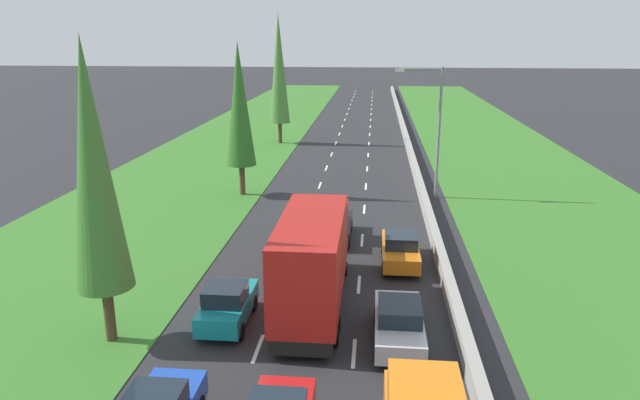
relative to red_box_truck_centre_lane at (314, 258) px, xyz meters
The scene contains 14 objects.
ground_plane 41.51m from the red_box_truck_centre_lane, 89.90° to the left, with size 300.00×300.00×0.00m, color #28282B.
grass_verge_left 43.37m from the red_box_truck_centre_lane, 106.88° to the left, with size 14.00×140.00×0.04m, color #387528.
grass_verge_right 43.94m from the red_box_truck_centre_lane, 70.82° to the left, with size 14.00×140.00×0.04m, color #387528.
median_barrier 41.89m from the red_box_truck_centre_lane, 82.07° to the left, with size 0.44×120.00×0.85m, color #9E9B93.
lane_markings 41.51m from the red_box_truck_centre_lane, 89.90° to the left, with size 3.64×116.00×0.01m.
red_box_truck_centre_lane is the anchor object (origin of this frame).
silver_sedan_right_lane 4.52m from the red_box_truck_centre_lane, 37.22° to the right, with size 1.82×4.50×1.64m.
orange_sedan_right_lane 6.51m from the red_box_truck_centre_lane, 53.53° to the left, with size 1.82×4.50×1.64m.
black_sedan_centre_lane 8.69m from the red_box_truck_centre_lane, 87.99° to the left, with size 1.82×4.50×1.64m.
teal_hatchback_left_lane 3.92m from the red_box_truck_centre_lane, 150.92° to the right, with size 1.74×3.90×1.72m.
poplar_tree_nearest 9.16m from the red_box_truck_centre_lane, 154.48° to the right, with size 2.08×2.08×11.11m.
poplar_tree_second 19.07m from the red_box_truck_centre_lane, 111.87° to the left, with size 2.07×2.07×10.69m.
poplar_tree_third 39.10m from the red_box_truck_centre_lane, 101.25° to the left, with size 2.13×2.13×13.20m.
street_light_mast 19.14m from the red_box_truck_centre_lane, 70.24° to the left, with size 3.20×0.28×9.00m.
Camera 1 is at (2.27, -3.52, 10.99)m, focal length 32.52 mm.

